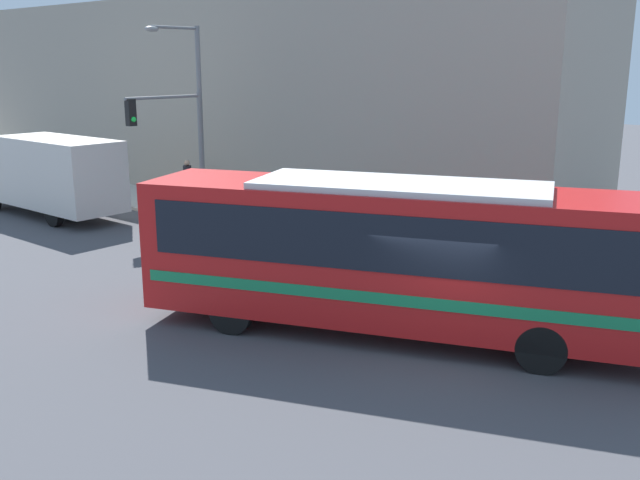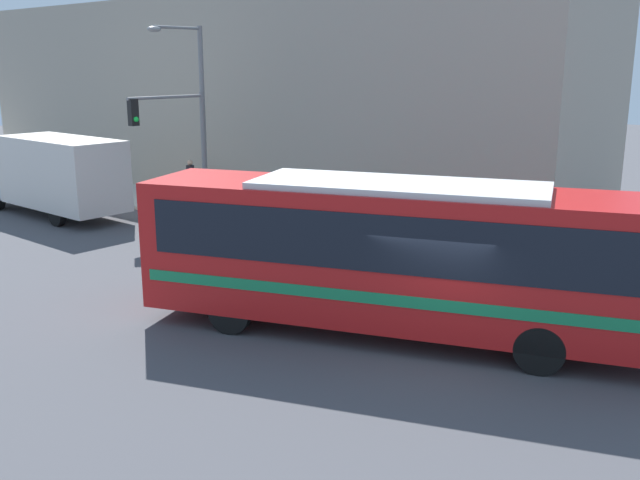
{
  "view_description": "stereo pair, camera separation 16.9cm",
  "coord_description": "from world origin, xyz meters",
  "views": [
    {
      "loc": [
        -12.28,
        -6.89,
        5.78
      ],
      "look_at": [
        1.03,
        4.2,
        1.46
      ],
      "focal_mm": 40.0,
      "sensor_mm": 36.0,
      "label": 1
    },
    {
      "loc": [
        -12.17,
        -7.02,
        5.78
      ],
      "look_at": [
        1.03,
        4.2,
        1.46
      ],
      "focal_mm": 40.0,
      "sensor_mm": 36.0,
      "label": 2
    }
  ],
  "objects": [
    {
      "name": "delivery_truck",
      "position": [
        1.89,
        18.51,
        1.66
      ],
      "size": [
        2.25,
        7.76,
        3.04
      ],
      "color": "silver",
      "rests_on": "ground_plane"
    },
    {
      "name": "pedestrian_near_corner",
      "position": [
        6.56,
        15.91,
        1.05
      ],
      "size": [
        0.34,
        0.34,
        1.77
      ],
      "color": "#47382D",
      "rests_on": "sidewalk"
    },
    {
      "name": "parking_meter",
      "position": [
        5.1,
        9.67,
        1.09
      ],
      "size": [
        0.14,
        0.14,
        1.41
      ],
      "color": "slate",
      "rests_on": "sidewalk"
    },
    {
      "name": "city_bus",
      "position": [
        0.03,
        1.2,
        1.94
      ],
      "size": [
        6.3,
        11.21,
        3.37
      ],
      "rotation": [
        0.0,
        0.0,
        0.37
      ],
      "color": "red",
      "rests_on": "ground_plane"
    },
    {
      "name": "ground_plane",
      "position": [
        0.0,
        0.0,
        0.0
      ],
      "size": [
        120.0,
        120.0,
        0.0
      ],
      "primitive_type": "plane",
      "color": "#47474C"
    },
    {
      "name": "building_facade",
      "position": [
        10.77,
        17.63,
        4.28
      ],
      "size": [
        6.0,
        33.26,
        8.56
      ],
      "color": "#9E9384",
      "rests_on": "ground_plane"
    },
    {
      "name": "traffic_light_pole",
      "position": [
        4.04,
        13.49,
        3.35
      ],
      "size": [
        3.28,
        0.35,
        4.62
      ],
      "color": "slate",
      "rests_on": "sidewalk"
    },
    {
      "name": "fire_hydrant",
      "position": [
        5.1,
        4.63,
        0.48
      ],
      "size": [
        0.24,
        0.33,
        0.68
      ],
      "color": "gold",
      "rests_on": "sidewalk"
    },
    {
      "name": "sidewalk",
      "position": [
        6.13,
        20.0,
        0.07
      ],
      "size": [
        3.27,
        70.0,
        0.14
      ],
      "color": "#B7B2A8",
      "rests_on": "ground_plane"
    },
    {
      "name": "street_lamp",
      "position": [
        5.04,
        13.55,
        4.25
      ],
      "size": [
        2.37,
        0.28,
        6.93
      ],
      "color": "slate",
      "rests_on": "sidewalk"
    },
    {
      "name": "pedestrian_mid_block",
      "position": [
        6.74,
        6.83,
        1.1
      ],
      "size": [
        0.34,
        0.34,
        1.86
      ],
      "color": "#47382D",
      "rests_on": "sidewalk"
    }
  ]
}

